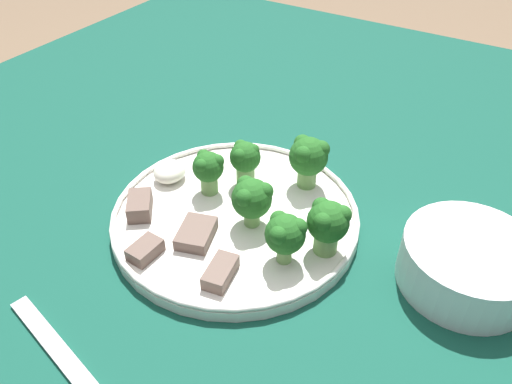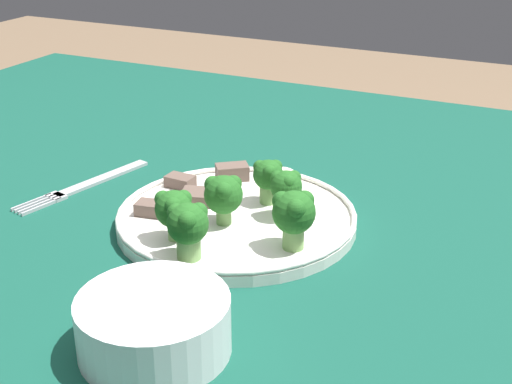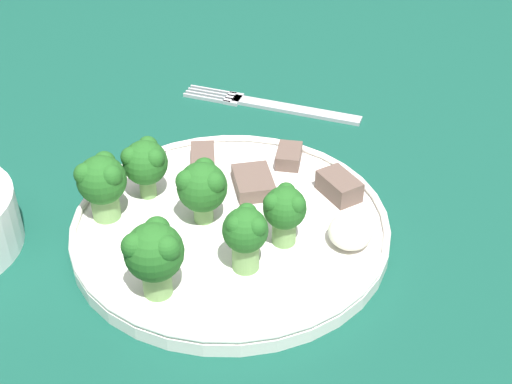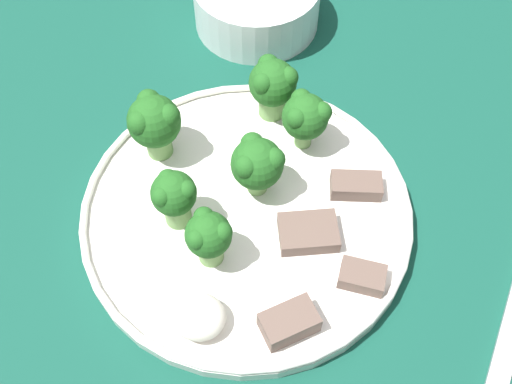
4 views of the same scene
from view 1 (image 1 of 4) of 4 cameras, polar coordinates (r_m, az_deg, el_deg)
table at (r=0.59m, az=-5.64°, el=-11.25°), size 1.39×1.12×0.73m
dinner_plate at (r=0.54m, az=-2.35°, el=-2.73°), size 0.27×0.27×0.02m
fork at (r=0.46m, az=-20.14°, el=-18.49°), size 0.06×0.20×0.00m
cream_bowl at (r=0.51m, az=23.03°, el=-7.64°), size 0.13×0.13×0.05m
broccoli_floret_near_rim_left at (r=0.51m, az=-0.49°, el=-0.69°), size 0.04×0.04×0.06m
broccoli_floret_center_left at (r=0.47m, az=3.36°, el=-4.78°), size 0.04×0.04×0.05m
broccoli_floret_back_left at (r=0.56m, az=-1.24°, el=3.79°), size 0.04×0.04×0.05m
broccoli_floret_front_left at (r=0.56m, az=6.01°, el=4.00°), size 0.05×0.04×0.06m
broccoli_floret_center_back at (r=0.48m, az=8.22°, el=-3.52°), size 0.04×0.04×0.06m
broccoli_floret_mid_cluster at (r=0.55m, az=-5.49°, el=2.74°), size 0.04×0.03×0.05m
meat_slice_front_slice at (r=0.47m, az=-4.08°, el=-9.11°), size 0.04×0.03×0.01m
meat_slice_middle_slice at (r=0.51m, az=-6.60°, el=-4.83°), size 0.05×0.04×0.01m
meat_slice_rear_slice at (r=0.55m, az=-13.14°, el=-1.52°), size 0.05×0.04×0.02m
meat_slice_edge_slice at (r=0.50m, az=-12.55°, el=-6.50°), size 0.03×0.02×0.01m
sauce_dollop at (r=0.59m, az=-9.83°, el=2.32°), size 0.04×0.04×0.02m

